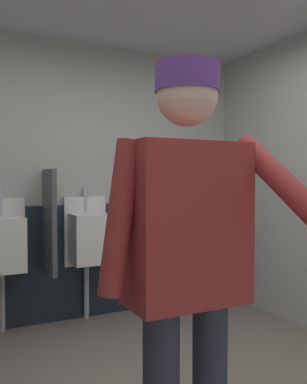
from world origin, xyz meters
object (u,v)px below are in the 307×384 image
Objects in this scene: person at (188,250)px; soap_dispenser at (156,185)px; urinal_left at (3,243)px; urinal_middle at (89,238)px; urinal_right at (161,233)px.

person reaches higher than soap_dispenser.
urinal_left is 1.00× the size of urinal_middle.
urinal_left is 1.00× the size of urinal_right.
urinal_left is 1.58m from soap_dispenser.
soap_dispenser is at bearing 65.79° from person.
urinal_right is (0.75, 0.00, 0.00)m from urinal_middle.
urinal_middle is 6.89× the size of soap_dispenser.
person is at bearing -115.36° from urinal_right.
urinal_middle is 1.00× the size of urinal_right.
soap_dispenser reaches higher than urinal_right.
person is (-0.33, -2.27, 0.27)m from urinal_middle.
soap_dispenser is (0.75, 0.12, 0.48)m from urinal_middle.
urinal_right is at bearing 64.64° from person.
person is 2.63m from soap_dispenser.
soap_dispenser is at bearing 90.81° from urinal_right.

